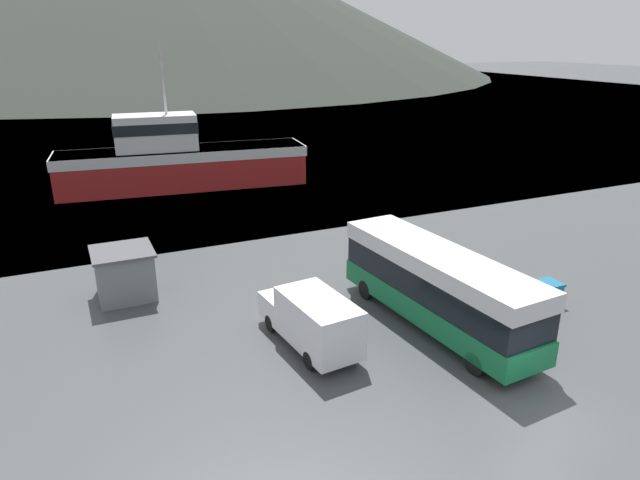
# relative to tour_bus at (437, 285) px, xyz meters

# --- Properties ---
(ground_plane) EXTENTS (400.00, 400.00, 0.00)m
(ground_plane) POSITION_rel_tour_bus_xyz_m (-0.50, -6.62, -1.87)
(ground_plane) COLOR #424447
(water_surface) EXTENTS (240.00, 240.00, 0.00)m
(water_surface) POSITION_rel_tour_bus_xyz_m (-0.50, 133.37, -1.87)
(water_surface) COLOR #475B6B
(water_surface) RESTS_ON ground
(tour_bus) EXTENTS (3.20, 10.51, 3.33)m
(tour_bus) POSITION_rel_tour_bus_xyz_m (0.00, 0.00, 0.00)
(tour_bus) COLOR #146B3D
(tour_bus) RESTS_ON ground
(delivery_van) EXTENTS (2.43, 5.54, 2.26)m
(delivery_van) POSITION_rel_tour_bus_xyz_m (-5.42, 0.59, -0.67)
(delivery_van) COLOR silver
(delivery_van) RESTS_ON ground
(fishing_boat) EXTENTS (19.71, 6.50, 11.07)m
(fishing_boat) POSITION_rel_tour_bus_xyz_m (-4.84, 27.88, 0.41)
(fishing_boat) COLOR maroon
(fishing_boat) RESTS_ON water_surface
(storage_bin) EXTENTS (1.02, 1.06, 1.07)m
(storage_bin) POSITION_rel_tour_bus_xyz_m (5.89, -0.45, -1.32)
(storage_bin) COLOR teal
(storage_bin) RESTS_ON ground
(dock_kiosk) EXTENTS (2.74, 2.72, 2.33)m
(dock_kiosk) POSITION_rel_tour_bus_xyz_m (-11.47, 8.41, -0.69)
(dock_kiosk) COLOR slate
(dock_kiosk) RESTS_ON ground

